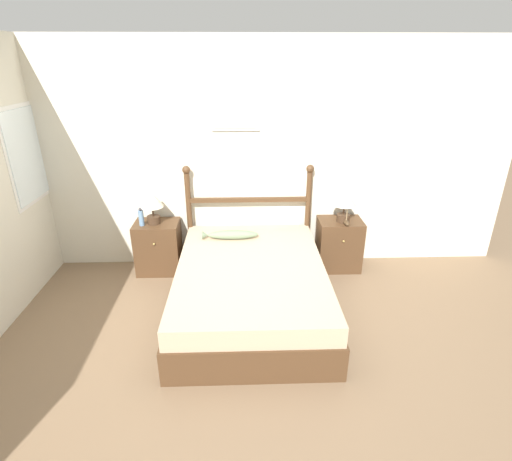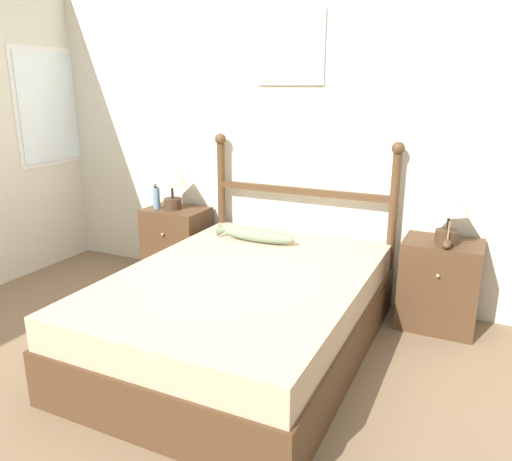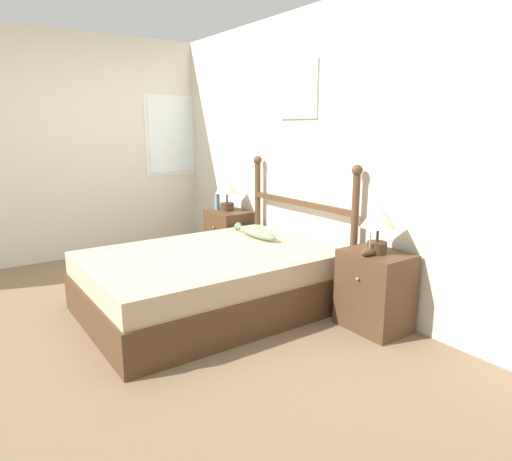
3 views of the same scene
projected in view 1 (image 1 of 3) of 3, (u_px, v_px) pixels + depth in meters
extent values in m
plane|color=#7A6047|center=(232.00, 353.00, 3.42)|extent=(16.00, 16.00, 0.00)
cube|color=beige|center=(232.00, 159.00, 4.48)|extent=(6.40, 0.06, 2.55)
cube|color=#ADB7B2|center=(235.00, 106.00, 4.22)|extent=(0.52, 0.02, 0.51)
cube|color=beige|center=(235.00, 106.00, 4.21)|extent=(0.46, 0.01, 0.45)
cube|color=white|center=(31.00, 153.00, 4.16)|extent=(0.01, 0.94, 1.00)
cube|color=white|center=(32.00, 153.00, 4.16)|extent=(0.01, 0.86, 0.92)
cube|color=#4C331E|center=(251.00, 296.00, 3.95)|extent=(1.44, 2.01, 0.31)
cube|color=tan|center=(251.00, 274.00, 3.85)|extent=(1.40, 1.97, 0.19)
cylinder|color=#4C331E|center=(190.00, 221.00, 4.65)|extent=(0.06, 0.06, 1.14)
sphere|color=#4C331E|center=(186.00, 170.00, 4.41)|extent=(0.09, 0.09, 0.09)
cylinder|color=#4C331E|center=(307.00, 219.00, 4.70)|extent=(0.06, 0.06, 1.14)
sphere|color=#4C331E|center=(310.00, 169.00, 4.45)|extent=(0.09, 0.09, 0.09)
cube|color=#4C331E|center=(249.00, 200.00, 4.57)|extent=(1.38, 0.04, 0.05)
cube|color=#4C331E|center=(159.00, 247.00, 4.62)|extent=(0.50, 0.37, 0.61)
sphere|color=tan|center=(154.00, 244.00, 4.39)|extent=(0.02, 0.02, 0.02)
cube|color=#4C331E|center=(339.00, 244.00, 4.69)|extent=(0.50, 0.37, 0.61)
sphere|color=tan|center=(344.00, 241.00, 4.45)|extent=(0.02, 0.02, 0.02)
cylinder|color=#422D1E|center=(154.00, 220.00, 4.48)|extent=(0.15, 0.15, 0.09)
cylinder|color=#422D1E|center=(153.00, 211.00, 4.44)|extent=(0.02, 0.02, 0.11)
cone|color=beige|center=(151.00, 199.00, 4.38)|extent=(0.25, 0.25, 0.18)
cylinder|color=#422D1E|center=(343.00, 218.00, 4.53)|extent=(0.15, 0.15, 0.09)
cylinder|color=#422D1E|center=(344.00, 210.00, 4.49)|extent=(0.02, 0.02, 0.11)
cone|color=beige|center=(345.00, 197.00, 4.43)|extent=(0.25, 0.25, 0.18)
cylinder|color=#668CB2|center=(141.00, 218.00, 4.40)|extent=(0.06, 0.06, 0.17)
sphere|color=#333338|center=(140.00, 209.00, 4.36)|extent=(0.04, 0.04, 0.04)
ellipsoid|color=#4C3823|center=(346.00, 222.00, 4.45)|extent=(0.06, 0.17, 0.05)
cylinder|color=#997F56|center=(347.00, 215.00, 4.41)|extent=(0.01, 0.01, 0.12)
ellipsoid|color=gray|center=(233.00, 235.00, 4.34)|extent=(0.55, 0.12, 0.10)
cone|color=gray|center=(205.00, 235.00, 4.34)|extent=(0.06, 0.09, 0.09)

